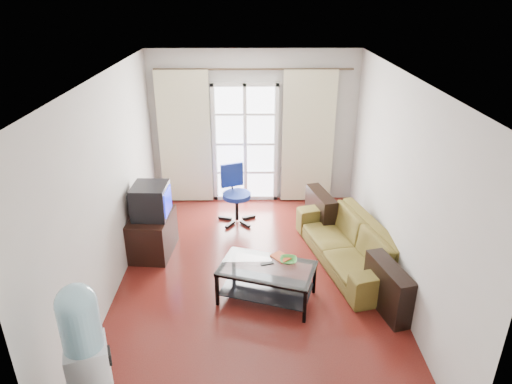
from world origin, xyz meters
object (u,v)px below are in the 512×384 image
(tv_stand, at_px, (153,234))
(crt_tv, at_px, (149,201))
(coffee_table, at_px, (267,278))
(water_cooler, at_px, (88,364))
(sofa, at_px, (349,243))
(task_chair, at_px, (236,205))

(tv_stand, distance_m, crt_tv, 0.54)
(coffee_table, xyz_separation_m, water_cooler, (-1.51, -1.93, 0.53))
(sofa, height_order, coffee_table, sofa)
(tv_stand, bearing_deg, coffee_table, -29.53)
(sofa, distance_m, coffee_table, 1.45)
(crt_tv, height_order, task_chair, crt_tv)
(coffee_table, relative_size, tv_stand, 1.59)
(sofa, relative_size, water_cooler, 1.43)
(sofa, height_order, crt_tv, crt_tv)
(water_cooler, bearing_deg, task_chair, 55.08)
(sofa, xyz_separation_m, crt_tv, (-2.83, 0.31, 0.53))
(water_cooler, bearing_deg, sofa, 25.37)
(crt_tv, bearing_deg, coffee_table, -32.67)
(sofa, relative_size, coffee_table, 1.75)
(coffee_table, distance_m, water_cooler, 2.51)
(crt_tv, distance_m, water_cooler, 3.07)
(sofa, height_order, water_cooler, water_cooler)
(sofa, relative_size, tv_stand, 2.78)
(coffee_table, relative_size, crt_tv, 2.39)
(coffee_table, height_order, tv_stand, tv_stand)
(tv_stand, bearing_deg, water_cooler, -82.60)
(coffee_table, relative_size, water_cooler, 0.82)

